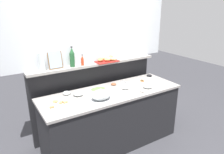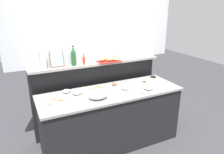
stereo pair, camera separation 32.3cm
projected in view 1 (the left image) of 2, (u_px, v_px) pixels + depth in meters
ground_plane at (95, 126)px, 4.01m from camera, size 12.00×12.00×0.00m
buffet_counter at (112, 118)px, 3.38m from camera, size 2.21×0.75×0.93m
back_ledge_unit at (96, 95)px, 3.75m from camera, size 2.27×0.22×1.27m
upper_wall_panel at (93, 21)px, 3.36m from camera, size 2.87×0.08×1.33m
sandwich_platter_side at (59, 104)px, 2.80m from camera, size 0.31×0.21×0.04m
sandwich_platter_front at (144, 80)px, 3.68m from camera, size 0.33×0.22×0.04m
cold_cuts_platter at (98, 89)px, 3.29m from camera, size 0.33×0.24×0.02m
serving_cloche at (101, 95)px, 2.92m from camera, size 0.34×0.24×0.17m
glass_bowl_large at (67, 93)px, 3.12m from camera, size 0.12×0.12×0.05m
glass_bowl_medium at (148, 86)px, 3.36m from camera, size 0.14×0.14×0.06m
glass_bowl_small at (125, 88)px, 3.32m from camera, size 0.11×0.11×0.04m
glass_bowl_extra at (78, 94)px, 3.08m from camera, size 0.14×0.14×0.06m
condiment_bowl_dark at (114, 84)px, 3.49m from camera, size 0.09×0.09×0.03m
condiment_bowl_red at (149, 75)px, 3.91m from camera, size 0.10×0.10×0.03m
condiment_bowl_cream at (142, 91)px, 3.22m from camera, size 0.08×0.08×0.03m
serving_tongs at (125, 82)px, 3.60m from camera, size 0.08×0.19×0.01m
wine_bottle_green at (72, 58)px, 3.24m from camera, size 0.08×0.08×0.32m
hot_sauce_bottle at (82, 61)px, 3.33m from camera, size 0.04×0.04×0.18m
salt_shaker at (134, 55)px, 3.88m from camera, size 0.03×0.03×0.09m
pepper_shaker at (136, 54)px, 3.90m from camera, size 0.03×0.03×0.09m
bread_basket at (107, 59)px, 3.58m from camera, size 0.40×0.29×0.08m
framed_picture at (55, 60)px, 3.14m from camera, size 0.21×0.07×0.27m
water_carafe at (42, 62)px, 3.01m from camera, size 0.09×0.09×0.27m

